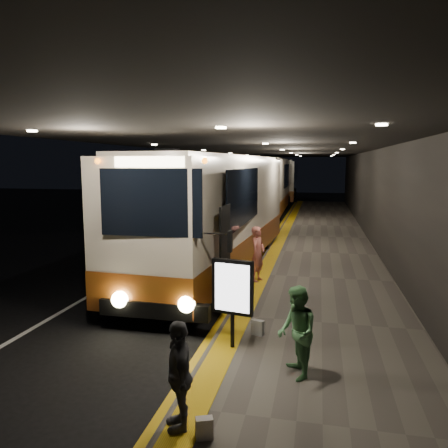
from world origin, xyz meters
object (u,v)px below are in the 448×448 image
(coach_third, at_px, (281,182))
(bag_polka, at_px, (258,328))
(stanchion_post, at_px, (233,306))
(passenger_waiting_green, at_px, (297,332))
(coach_main, at_px, (217,217))
(passenger_boarding, at_px, (258,254))
(coach_second, at_px, (268,188))
(info_sign, at_px, (232,289))
(bag_plain, at_px, (204,428))
(passenger_waiting_grey, at_px, (179,375))

(coach_third, xyz_separation_m, bag_polka, (2.65, -36.00, -1.59))
(bag_polka, relative_size, stanchion_post, 0.31)
(passenger_waiting_green, bearing_deg, coach_main, -175.75)
(passenger_boarding, bearing_deg, bag_polka, -155.07)
(coach_third, bearing_deg, coach_second, -92.93)
(passenger_waiting_green, xyz_separation_m, info_sign, (-1.30, 0.93, 0.41))
(coach_second, distance_m, coach_third, 11.97)
(coach_third, height_order, bag_plain, coach_third)
(coach_second, xyz_separation_m, coach_third, (-0.07, 11.97, -0.04))
(coach_third, height_order, bag_polka, coach_third)
(info_sign, bearing_deg, stanchion_post, 111.80)
(bag_plain, bearing_deg, passenger_waiting_grey, 156.73)
(coach_second, distance_m, bag_plain, 27.86)
(passenger_waiting_grey, height_order, bag_plain, passenger_waiting_grey)
(coach_main, height_order, info_sign, coach_main)
(coach_main, relative_size, stanchion_post, 12.25)
(coach_main, height_order, passenger_boarding, coach_main)
(stanchion_post, bearing_deg, passenger_boarding, 90.29)
(bag_polka, bearing_deg, passenger_boarding, 97.97)
(passenger_boarding, bearing_deg, info_sign, -160.77)
(passenger_boarding, relative_size, stanchion_post, 1.65)
(coach_third, distance_m, passenger_waiting_grey, 39.57)
(passenger_boarding, distance_m, info_sign, 5.07)
(passenger_waiting_green, bearing_deg, bag_plain, -47.12)
(passenger_boarding, height_order, bag_plain, passenger_boarding)
(bag_polka, bearing_deg, coach_second, 96.11)
(bag_polka, bearing_deg, bag_plain, -93.16)
(coach_main, distance_m, bag_plain, 10.12)
(passenger_waiting_green, distance_m, bag_plain, 2.37)
(coach_third, distance_m, bag_plain, 39.78)
(passenger_waiting_grey, xyz_separation_m, bag_polka, (0.60, 3.51, -0.61))
(passenger_boarding, bearing_deg, coach_second, 22.67)
(passenger_boarding, bearing_deg, stanchion_post, -162.74)
(passenger_boarding, relative_size, bag_polka, 5.25)
(passenger_waiting_green, xyz_separation_m, passenger_waiting_grey, (-1.50, -1.82, -0.02))
(coach_second, xyz_separation_m, passenger_boarding, (1.97, -19.73, -0.94))
(coach_third, relative_size, info_sign, 7.13)
(passenger_waiting_grey, distance_m, stanchion_post, 3.73)
(passenger_boarding, bearing_deg, passenger_waiting_grey, -163.04)
(passenger_waiting_green, height_order, stanchion_post, passenger_waiting_green)
(bag_polka, bearing_deg, stanchion_post, 159.66)
(bag_polka, bearing_deg, coach_main, 110.76)
(coach_third, xyz_separation_m, info_sign, (2.25, -36.75, -0.55))
(coach_third, relative_size, passenger_waiting_green, 8.02)
(bag_polka, distance_m, bag_plain, 3.68)
(info_sign, bearing_deg, coach_main, 116.89)
(passenger_boarding, xyz_separation_m, bag_plain, (0.40, -7.98, -0.72))
(stanchion_post, bearing_deg, coach_third, 93.31)
(coach_second, height_order, stanchion_post, coach_second)
(coach_third, distance_m, passenger_boarding, 31.78)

